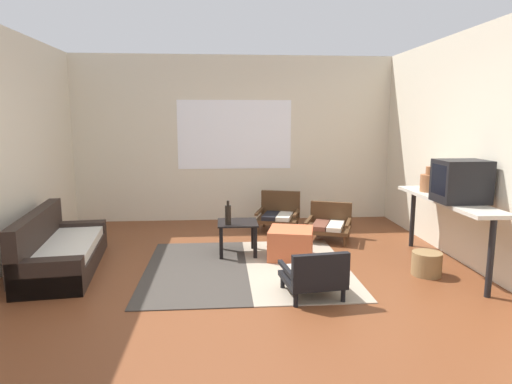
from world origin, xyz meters
name	(u,v)px	position (x,y,z in m)	size (l,w,h in m)	color
ground_plane	(245,284)	(0.00, 0.00, 0.00)	(7.80, 7.80, 0.00)	brown
far_wall_with_window	(235,139)	(0.00, 3.06, 1.35)	(5.60, 0.13, 2.70)	beige
side_wall_right	(485,150)	(2.66, 0.30, 1.35)	(0.12, 6.60, 2.70)	beige
area_rug	(247,268)	(0.05, 0.48, 0.01)	(2.30, 2.14, 0.01)	#38332D
couch	(59,251)	(-2.06, 0.61, 0.21)	(0.88, 1.83, 0.67)	black
coffee_table	(238,229)	(-0.03, 1.04, 0.32)	(0.49, 0.48, 0.42)	black
armchair_by_window	(279,213)	(0.64, 2.25, 0.26)	(0.74, 0.70, 0.58)	#472D19
armchair_striped_foreground	(314,275)	(0.64, -0.40, 0.23)	(0.61, 0.60, 0.49)	black
armchair_corner	(329,223)	(1.28, 1.64, 0.23)	(0.76, 0.76, 0.50)	#472D19
ottoman_orange	(291,244)	(0.60, 0.81, 0.19)	(0.52, 0.52, 0.37)	#BC5633
console_shelf	(447,205)	(2.30, 0.35, 0.72)	(0.39, 1.85, 0.81)	beige
crt_television	(461,181)	(2.30, 0.10, 1.04)	(0.50, 0.40, 0.45)	black
clay_vase	(430,182)	(2.30, 0.80, 0.93)	(0.22, 0.22, 0.31)	#935B38
glass_bottle	(228,214)	(-0.15, 0.92, 0.54)	(0.07, 0.07, 0.29)	black
wicker_basket	(427,264)	(1.99, 0.12, 0.13)	(0.32, 0.32, 0.26)	olive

